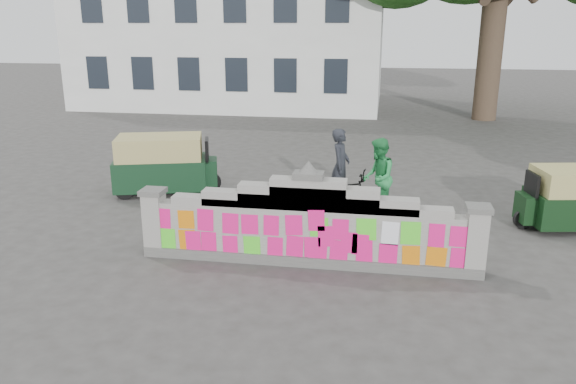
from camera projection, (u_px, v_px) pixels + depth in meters
name	position (u px, v px, depth m)	size (l,w,h in m)	color
ground	(308.00, 264.00, 10.67)	(100.00, 100.00, 0.00)	#383533
parapet_wall	(308.00, 227.00, 10.45)	(6.48, 0.44, 2.01)	#4C4C49
building	(237.00, 30.00, 31.39)	(16.00, 10.00, 8.90)	silver
cyclist_bike	(340.00, 191.00, 13.43)	(0.70, 2.01, 1.06)	black
cyclist_rider	(340.00, 176.00, 13.33)	(0.65, 0.43, 1.79)	#212329
pedestrian	(378.00, 178.00, 13.10)	(0.90, 0.70, 1.86)	#268E46
rickshaw_left	(163.00, 163.00, 14.96)	(2.87, 1.91, 1.54)	black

